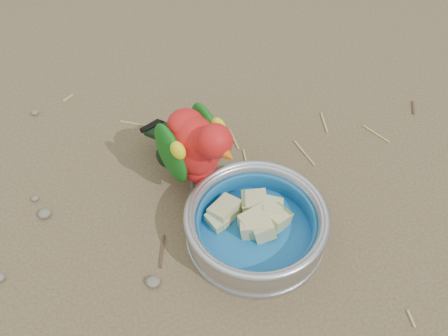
{
  "coord_description": "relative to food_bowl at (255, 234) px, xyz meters",
  "views": [
    {
      "loc": [
        0.02,
        -0.4,
        0.65
      ],
      "look_at": [
        0.05,
        0.1,
        0.08
      ],
      "focal_mm": 40.0,
      "sensor_mm": 36.0,
      "label": 1
    }
  ],
  "objects": [
    {
      "name": "ground",
      "position": [
        -0.1,
        -0.02,
        -0.01
      ],
      "size": [
        60.0,
        60.0,
        0.0
      ],
      "primitive_type": "plane",
      "color": "brown"
    },
    {
      "name": "food_bowl",
      "position": [
        0.0,
        0.0,
        0.0
      ],
      "size": [
        0.21,
        0.21,
        0.02
      ],
      "primitive_type": "cylinder",
      "color": "#B2B2BA",
      "rests_on": "ground"
    },
    {
      "name": "bowl_wall",
      "position": [
        0.0,
        0.0,
        0.03
      ],
      "size": [
        0.21,
        0.21,
        0.04
      ],
      "primitive_type": null,
      "color": "#B2B2BA",
      "rests_on": "food_bowl"
    },
    {
      "name": "fruit_wedges",
      "position": [
        0.0,
        0.0,
        0.02
      ],
      "size": [
        0.13,
        0.13,
        0.03
      ],
      "primitive_type": null,
      "color": "#CAC685",
      "rests_on": "food_bowl"
    },
    {
      "name": "lory_parrot",
      "position": [
        -0.09,
        0.11,
        0.07
      ],
      "size": [
        0.2,
        0.22,
        0.16
      ],
      "primitive_type": null,
      "rotation": [
        0.0,
        0.0,
        -2.49
      ],
      "color": "red",
      "rests_on": "ground"
    },
    {
      "name": "ground_debris",
      "position": [
        -0.09,
        -0.01,
        -0.01
      ],
      "size": [
        0.9,
        0.8,
        0.01
      ],
      "primitive_type": null,
      "color": "tan",
      "rests_on": "ground"
    }
  ]
}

